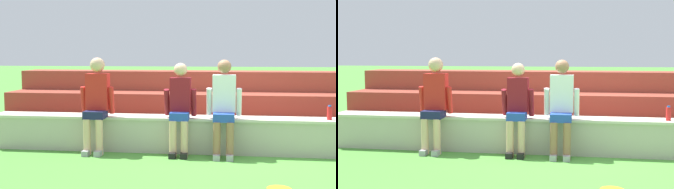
% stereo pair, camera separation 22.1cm
% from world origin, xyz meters
% --- Properties ---
extents(ground_plane, '(80.00, 80.00, 0.00)m').
position_xyz_m(ground_plane, '(0.00, 0.00, 0.00)').
color(ground_plane, '#4C9338').
extents(stone_seating_wall, '(7.82, 0.48, 0.55)m').
position_xyz_m(stone_seating_wall, '(0.00, 0.22, 0.29)').
color(stone_seating_wall, '#B7AF9E').
rests_on(stone_seating_wall, ground).
extents(brick_bleachers, '(8.87, 2.33, 1.17)m').
position_xyz_m(brick_bleachers, '(0.00, 2.10, 0.45)').
color(brick_bleachers, '#9B4435').
rests_on(brick_bleachers, ground).
extents(person_far_left, '(0.53, 0.55, 1.48)m').
position_xyz_m(person_far_left, '(-2.15, -0.01, 0.80)').
color(person_far_left, '#DBAD89').
rests_on(person_far_left, ground).
extents(person_left_of_center, '(0.49, 0.50, 1.40)m').
position_xyz_m(person_left_of_center, '(-0.85, -0.02, 0.75)').
color(person_left_of_center, '#DBAD89').
rests_on(person_left_of_center, ground).
extents(person_center, '(0.53, 0.58, 1.45)m').
position_xyz_m(person_center, '(-0.19, -0.01, 0.78)').
color(person_center, '#996B4C').
rests_on(person_center, ground).
extents(water_bottle_mid_right, '(0.07, 0.07, 0.22)m').
position_xyz_m(water_bottle_mid_right, '(1.38, 0.17, 0.66)').
color(water_bottle_mid_right, red).
rests_on(water_bottle_mid_right, stone_seating_wall).
extents(frisbee, '(0.28, 0.28, 0.02)m').
position_xyz_m(frisbee, '(0.46, -1.64, 0.01)').
color(frisbee, yellow).
rests_on(frisbee, ground).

